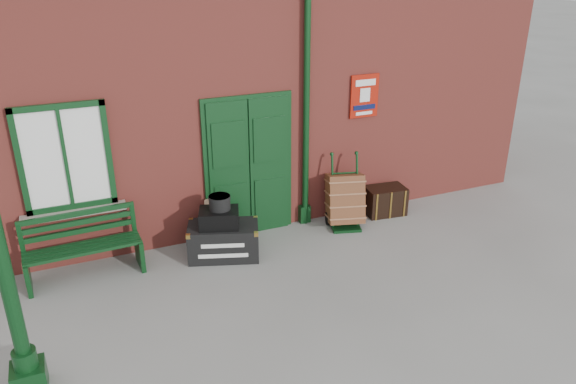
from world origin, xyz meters
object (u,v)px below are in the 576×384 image
houdini_trunk (224,241)px  dark_trunk (385,200)px  bench (82,245)px  porter_trolley (345,199)px

houdini_trunk → dark_trunk: 3.02m
dark_trunk → houdini_trunk: bearing=-167.5°
bench → dark_trunk: 4.95m
houdini_trunk → bench: bearing=-168.7°
houdini_trunk → dark_trunk: houdini_trunk is taller
porter_trolley → dark_trunk: porter_trolley is taller
porter_trolley → houdini_trunk: bearing=-158.4°
houdini_trunk → porter_trolley: porter_trolley is taller
bench → dark_trunk: (4.94, 0.08, -0.24)m
porter_trolley → bench: bearing=-164.7°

